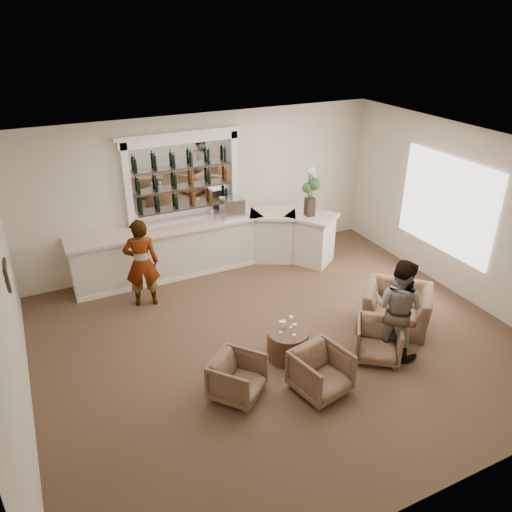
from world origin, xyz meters
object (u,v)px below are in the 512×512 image
Objects in this scene: bar_counter at (208,246)px; sommelier at (142,263)px; armchair_center at (321,372)px; armchair_far at (396,307)px; cocktail_table at (288,344)px; armchair_right at (378,340)px; guest at (398,308)px; armchair_left at (237,378)px; flower_vase at (311,189)px; espresso_machine at (232,207)px.

sommelier is at bearing -154.22° from bar_counter.
armchair_center is at bearing 129.11° from sommelier.
armchair_far is at bearing 158.74° from sommelier.
armchair_right is (1.32, -0.65, 0.08)m from cocktail_table.
armchair_center is 1.05× the size of armchair_right.
guest is (3.35, -3.30, -0.03)m from sommelier.
flower_vase is (3.17, 3.30, 1.42)m from armchair_left.
armchair_left is at bearing -108.78° from espresso_machine.
flower_vase is (2.06, 2.82, 1.50)m from cocktail_table.
sommelier reaches higher than espresso_machine.
armchair_far is at bearing -61.11° from espresso_machine.
flower_vase reaches higher than sommelier.
sommelier reaches higher than bar_counter.
armchair_left is 1.55× the size of espresso_machine.
sommelier is 1.03× the size of guest.
armchair_left is 0.62× the size of armchair_far.
cocktail_table is 3.72m from espresso_machine.
flower_vase is (2.02, 3.75, 1.39)m from armchair_center.
armchair_center is 1.31m from armchair_right.
bar_counter reaches higher than armchair_far.
cocktail_table is 0.95× the size of armchair_left.
flower_vase is (2.13, -0.62, 1.17)m from bar_counter.
cocktail_table is (0.07, -3.44, -0.32)m from bar_counter.
guest reaches higher than espresso_machine.
espresso_machine is (-0.78, 4.16, 1.01)m from armchair_right.
armchair_left is 1.24m from armchair_center.
armchair_right is at bearing -102.05° from flower_vase.
armchair_center is (0.12, -4.37, -0.22)m from bar_counter.
guest is 1.49× the size of armchair_far.
armchair_left is 4.80m from flower_vase.
armchair_far is at bearing -68.09° from guest.
guest is at bearing -21.23° from cocktail_table.
cocktail_table is 0.40× the size of guest.
sommelier reaches higher than armchair_right.
armchair_right is at bearing -101.39° from armchair_far.
sommelier is 4.03m from armchair_center.
armchair_right is 3.81m from flower_vase.
guest is 4.33m from espresso_machine.
espresso_machine is (-1.67, 3.54, 0.97)m from armchair_far.
bar_counter is 7.77× the size of armchair_right.
guest is (1.66, -0.64, 0.61)m from cocktail_table.
armchair_left reaches higher than cocktail_table.
flower_vase reaches higher than espresso_machine.
bar_counter is at bearing 167.24° from armchair_far.
guest reaches higher than armchair_left.
armchair_right is 0.64× the size of armchair_far.
bar_counter is 12.34× the size of espresso_machine.
bar_counter reaches higher than armchair_center.
espresso_machine reaches higher than cocktail_table.
armchair_left is at bearing -156.34° from cocktail_table.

